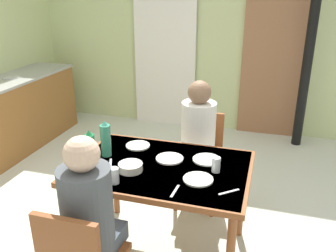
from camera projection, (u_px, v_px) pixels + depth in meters
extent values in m
plane|color=silver|center=(119.00, 228.00, 3.08)|extent=(6.92, 6.92, 0.00)
cube|color=#C2D092|center=(192.00, 30.00, 4.95)|extent=(4.74, 0.10, 2.76)
cube|color=#936241|center=(272.00, 63.00, 4.72)|extent=(0.80, 0.05, 2.00)
cylinder|color=black|center=(311.00, 37.00, 4.23)|extent=(0.12, 0.12, 2.76)
cube|color=white|center=(165.00, 46.00, 5.04)|extent=(0.90, 0.03, 2.32)
cylinder|color=#B7B7BC|center=(11.00, 77.00, 4.38)|extent=(0.21, 0.21, 0.01)
cube|color=brown|center=(162.00, 168.00, 2.57)|extent=(1.26, 0.88, 0.04)
cube|color=beige|center=(162.00, 166.00, 2.56)|extent=(1.21, 0.84, 0.00)
cylinder|color=brown|center=(72.00, 228.00, 2.52)|extent=(0.06, 0.06, 0.71)
cylinder|color=brown|center=(115.00, 178.00, 3.18)|extent=(0.06, 0.06, 0.71)
cylinder|color=brown|center=(242.00, 198.00, 2.88)|extent=(0.06, 0.06, 0.71)
cube|color=brown|center=(67.00, 252.00, 1.85)|extent=(0.38, 0.04, 0.42)
cube|color=brown|center=(198.00, 161.00, 3.28)|extent=(0.40, 0.40, 0.04)
cube|color=brown|center=(203.00, 133.00, 3.36)|extent=(0.38, 0.04, 0.42)
cylinder|color=brown|center=(212.00, 197.00, 3.17)|extent=(0.04, 0.04, 0.41)
cylinder|color=brown|center=(175.00, 191.00, 3.26)|extent=(0.04, 0.04, 0.41)
cylinder|color=brown|center=(218.00, 178.00, 3.47)|extent=(0.04, 0.04, 0.41)
cylinder|color=brown|center=(184.00, 173.00, 3.56)|extent=(0.04, 0.04, 0.41)
cube|color=#434D59|center=(99.00, 235.00, 2.21)|extent=(0.30, 0.22, 0.12)
cylinder|color=#4C5156|center=(87.00, 210.00, 2.02)|extent=(0.30, 0.30, 0.52)
sphere|color=beige|center=(82.00, 154.00, 1.89)|extent=(0.20, 0.20, 0.20)
cube|color=silver|center=(195.00, 163.00, 3.11)|extent=(0.30, 0.22, 0.12)
cylinder|color=silver|center=(198.00, 131.00, 3.12)|extent=(0.30, 0.30, 0.52)
sphere|color=#846047|center=(200.00, 92.00, 2.99)|extent=(0.20, 0.20, 0.20)
cylinder|color=#3D9271|center=(106.00, 141.00, 2.67)|extent=(0.08, 0.08, 0.25)
cone|color=teal|center=(105.00, 123.00, 2.62)|extent=(0.05, 0.05, 0.04)
cylinder|color=#217B4C|center=(91.00, 152.00, 2.47)|extent=(0.07, 0.07, 0.26)
cone|color=#1D7C41|center=(89.00, 133.00, 2.42)|extent=(0.05, 0.05, 0.04)
cylinder|color=silver|center=(130.00, 167.00, 2.48)|extent=(0.17, 0.17, 0.05)
cylinder|color=white|center=(170.00, 159.00, 2.65)|extent=(0.21, 0.21, 0.01)
cylinder|color=white|center=(198.00, 179.00, 2.37)|extent=(0.20, 0.20, 0.01)
cylinder|color=white|center=(207.00, 160.00, 2.64)|extent=(0.21, 0.21, 0.01)
cylinder|color=white|center=(138.00, 146.00, 2.87)|extent=(0.19, 0.19, 0.01)
cylinder|color=silver|center=(114.00, 176.00, 2.31)|extent=(0.06, 0.06, 0.11)
cylinder|color=silver|center=(216.00, 165.00, 2.46)|extent=(0.06, 0.06, 0.11)
cube|color=silver|center=(175.00, 191.00, 2.24)|extent=(0.02, 0.15, 0.00)
cube|color=silver|center=(111.00, 163.00, 2.59)|extent=(0.08, 0.14, 0.00)
cube|color=silver|center=(229.00, 192.00, 2.23)|extent=(0.12, 0.11, 0.00)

